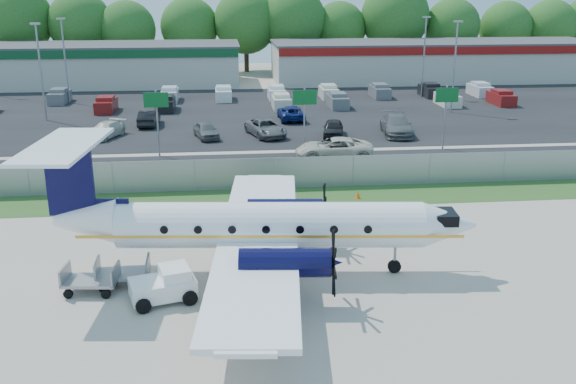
{
  "coord_description": "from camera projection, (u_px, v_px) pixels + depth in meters",
  "views": [
    {
      "loc": [
        -3.16,
        -24.65,
        12.13
      ],
      "look_at": [
        0.0,
        6.0,
        2.3
      ],
      "focal_mm": 40.0,
      "sensor_mm": 36.0,
      "label": 1
    }
  ],
  "objects": [
    {
      "name": "building_west",
      "position": [
        60.0,
        65.0,
        82.95
      ],
      "size": [
        46.4,
        12.4,
        5.24
      ],
      "color": "beige",
      "rests_on": "ground"
    },
    {
      "name": "sign_right",
      "position": [
        446.0,
        104.0,
        49.33
      ],
      "size": [
        1.8,
        0.26,
        5.0
      ],
      "color": "gray",
      "rests_on": "ground"
    },
    {
      "name": "parked_car_f",
      "position": [
        149.0,
        126.0,
        59.1
      ],
      "size": [
        1.73,
        4.48,
        1.45
      ],
      "primitive_type": "imported",
      "rotation": [
        0.0,
        0.0,
        3.1
      ],
      "color": "black",
      "rests_on": "ground"
    },
    {
      "name": "perimeter_fence",
      "position": [
        275.0,
        173.0,
        40.32
      ],
      "size": [
        120.0,
        0.06,
        1.99
      ],
      "color": "gray",
      "rests_on": "ground"
    },
    {
      "name": "baggage_cart_near",
      "position": [
        91.0,
        280.0,
        26.66
      ],
      "size": [
        2.36,
        1.57,
        1.17
      ],
      "color": "gray",
      "rests_on": "ground"
    },
    {
      "name": "parked_car_a",
      "position": [
        106.0,
        138.0,
        54.37
      ],
      "size": [
        3.36,
        4.83,
        1.3
      ],
      "primitive_type": "imported",
      "rotation": [
        0.0,
        0.0,
        -0.38
      ],
      "color": "beige",
      "rests_on": "ground"
    },
    {
      "name": "parked_car_d",
      "position": [
        333.0,
        136.0,
        54.92
      ],
      "size": [
        2.41,
        4.36,
        1.4
      ],
      "primitive_type": "imported",
      "rotation": [
        0.0,
        0.0,
        -0.19
      ],
      "color": "black",
      "rests_on": "ground"
    },
    {
      "name": "road_car_mid",
      "position": [
        334.0,
        159.0,
        47.61
      ],
      "size": [
        5.96,
        3.18,
        1.59
      ],
      "primitive_type": "imported",
      "rotation": [
        0.0,
        0.0,
        -1.67
      ],
      "color": "beige",
      "rests_on": "ground"
    },
    {
      "name": "access_road",
      "position": [
        269.0,
        167.0,
        45.36
      ],
      "size": [
        170.0,
        8.0,
        0.02
      ],
      "primitive_type": "cube",
      "color": "black",
      "rests_on": "ground"
    },
    {
      "name": "building_east",
      "position": [
        435.0,
        60.0,
        87.83
      ],
      "size": [
        44.4,
        12.4,
        5.24
      ],
      "color": "beige",
      "rests_on": "ground"
    },
    {
      "name": "far_parking_rows",
      "position": [
        251.0,
        104.0,
        70.0
      ],
      "size": [
        56.0,
        10.0,
        1.6
      ],
      "primitive_type": null,
      "color": "gray",
      "rests_on": "ground"
    },
    {
      "name": "light_pole_ne",
      "position": [
        455.0,
        61.0,
        63.73
      ],
      "size": [
        0.9,
        0.35,
        9.09
      ],
      "color": "gray",
      "rests_on": "ground"
    },
    {
      "name": "parked_car_e",
      "position": [
        396.0,
        135.0,
        55.51
      ],
      "size": [
        3.03,
        6.05,
        1.69
      ],
      "primitive_type": "imported",
      "rotation": [
        0.0,
        0.0,
        -0.12
      ],
      "color": "#595B5E",
      "rests_on": "ground"
    },
    {
      "name": "sign_mid",
      "position": [
        305.0,
        106.0,
        48.26
      ],
      "size": [
        1.8,
        0.26,
        5.0
      ],
      "color": "gray",
      "rests_on": "ground"
    },
    {
      "name": "light_pole_sw",
      "position": [
        65.0,
        55.0,
        69.3
      ],
      "size": [
        0.9,
        0.35,
        9.09
      ],
      "color": "gray",
      "rests_on": "ground"
    },
    {
      "name": "pushback_tug",
      "position": [
        165.0,
        285.0,
        25.93
      ],
      "size": [
        2.89,
        2.42,
        1.39
      ],
      "color": "white",
      "rests_on": "ground"
    },
    {
      "name": "sign_left",
      "position": [
        157.0,
        109.0,
        47.19
      ],
      "size": [
        1.8,
        0.26,
        5.0
      ],
      "color": "gray",
      "rests_on": "ground"
    },
    {
      "name": "light_pole_se",
      "position": [
        424.0,
        51.0,
        73.2
      ],
      "size": [
        0.9,
        0.35,
        9.09
      ],
      "color": "gray",
      "rests_on": "ground"
    },
    {
      "name": "parked_car_g",
      "position": [
        291.0,
        120.0,
        61.62
      ],
      "size": [
        2.39,
        5.0,
        1.38
      ],
      "primitive_type": "imported",
      "rotation": [
        0.0,
        0.0,
        3.16
      ],
      "color": "navy",
      "rests_on": "ground"
    },
    {
      "name": "parking_lot",
      "position": [
        254.0,
        113.0,
        65.26
      ],
      "size": [
        170.0,
        32.0,
        0.02
      ],
      "primitive_type": "cube",
      "color": "black",
      "rests_on": "ground"
    },
    {
      "name": "cone_starboard_wing",
      "position": [
        358.0,
        195.0,
        38.61
      ],
      "size": [
        0.33,
        0.33,
        0.47
      ],
      "color": "#EE5E07",
      "rests_on": "ground"
    },
    {
      "name": "aircraft",
      "position": [
        261.0,
        225.0,
        27.91
      ],
      "size": [
        19.18,
        18.89,
        5.9
      ],
      "color": "white",
      "rests_on": "ground"
    },
    {
      "name": "light_pole_nw",
      "position": [
        40.0,
        65.0,
        59.83
      ],
      "size": [
        0.9,
        0.35,
        9.09
      ],
      "color": "gray",
      "rests_on": "ground"
    },
    {
      "name": "parked_car_b",
      "position": [
        206.0,
        138.0,
        54.21
      ],
      "size": [
        2.57,
        4.27,
        1.36
      ],
      "primitive_type": "imported",
      "rotation": [
        0.0,
        0.0,
        0.26
      ],
      "color": "#595B5E",
      "rests_on": "ground"
    },
    {
      "name": "baggage_cart_far",
      "position": [
        123.0,
        273.0,
        27.31
      ],
      "size": [
        2.26,
        1.4,
        1.17
      ],
      "color": "gray",
      "rests_on": "ground"
    },
    {
      "name": "tree_line",
      "position": [
        242.0,
        71.0,
        97.48
      ],
      "size": [
        112.0,
        6.0,
        14.0
      ],
      "primitive_type": null,
      "color": "#255D1B",
      "rests_on": "ground"
    },
    {
      "name": "parked_car_c",
      "position": [
        266.0,
        136.0,
        54.97
      ],
      "size": [
        3.73,
        5.62,
        1.44
      ],
      "primitive_type": "imported",
      "rotation": [
        0.0,
        0.0,
        0.28
      ],
      "color": "#595B5E",
      "rests_on": "ground"
    },
    {
      "name": "ground",
      "position": [
        302.0,
        286.0,
        27.36
      ],
      "size": [
        170.0,
        170.0,
        0.0
      ],
      "primitive_type": "plane",
      "color": "#BDB0A0",
      "rests_on": "ground"
    },
    {
      "name": "grass_verge",
      "position": [
        278.0,
        198.0,
        38.72
      ],
      "size": [
        170.0,
        4.0,
        0.02
      ],
      "primitive_type": "cube",
      "color": "#2D561E",
      "rests_on": "ground"
    }
  ]
}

